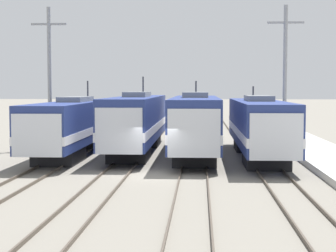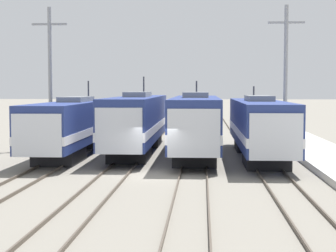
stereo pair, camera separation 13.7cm
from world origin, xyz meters
The scene contains 11 objects.
ground_plane centered at (0.00, 0.00, 0.00)m, with size 400.00×400.00×0.00m, color slate.
rail_pair_far_left centered at (-6.32, 0.00, 0.07)m, with size 1.51×120.00×0.15m.
rail_pair_center_left centered at (-2.11, 0.00, 0.07)m, with size 1.51×120.00×0.15m.
rail_pair_center_right centered at (2.11, 0.00, 0.07)m, with size 1.51×120.00×0.15m.
rail_pair_far_right centered at (6.32, 0.00, 0.07)m, with size 1.51×120.00×0.15m.
locomotive_far_left centered at (-6.32, 8.90, 2.09)m, with size 3.01×19.21×5.21m.
locomotive_center_left centered at (-2.11, 10.11, 2.25)m, with size 2.94×18.72×5.56m.
locomotive_center_right centered at (2.11, 8.27, 2.24)m, with size 3.11×17.47×5.19m.
locomotive_far_right centered at (6.32, 7.49, 2.14)m, with size 2.99×17.87×4.78m.
catenary_tower_left centered at (-9.12, 12.87, 5.67)m, with size 2.71×0.30×10.81m.
catenary_tower_right centered at (8.76, 12.87, 5.67)m, with size 2.71×0.30×10.81m.
Camera 1 is at (2.44, -29.64, 4.67)m, focal length 60.00 mm.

